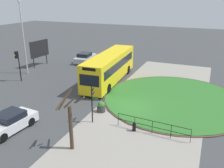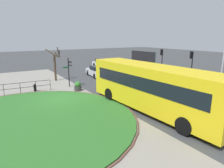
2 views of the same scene
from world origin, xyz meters
The scene contains 15 objects.
ground centered at (0.00, 0.00, 0.00)m, with size 120.00×120.00×0.00m, color #3D3F42.
sidewalk_paving centered at (0.00, -1.54, 0.01)m, with size 32.00×8.93×0.02m, color gray.
grass_island centered at (3.22, -3.06, 0.05)m, with size 13.08×13.08×0.10m, color #2D6B28.
grass_kerb_ring centered at (3.22, -3.06, 0.06)m, with size 13.39×13.39×0.11m, color brown.
signpost_directional centered at (-3.65, 2.00, 1.71)m, with size 0.76×0.70×2.97m.
bollard_foreground centered at (-3.71, -1.35, 0.38)m, with size 0.26×0.26×0.74m.
railing_grass_edge centered at (-3.56, -2.63, 0.67)m, with size 0.37×5.31×1.03m.
bus_yellow centered at (5.68, 4.57, 1.70)m, with size 11.09×2.96×3.16m.
car_near_lane centered at (-7.05, 7.02, 0.63)m, with size 4.17×2.20×1.36m.
car_far_lane centered at (-13.60, 11.30, 0.63)m, with size 3.96×1.86×1.39m.
traffic_light_near centered at (-3.23, 14.56, 2.52)m, with size 0.48×0.32×3.43m.
traffic_light_far centered at (1.69, 14.04, 2.56)m, with size 0.48×0.32×3.48m.
billboard_left centered at (-8.41, 15.81, 1.82)m, with size 5.01×0.66×2.80m.
planter_near_signpost centered at (-1.79, 2.17, 0.42)m, with size 0.71×0.71×0.93m.
street_tree_bare centered at (-7.22, 1.70, 1.96)m, with size 1.48×1.73×3.93m.
Camera 2 is at (15.29, -4.56, 5.07)m, focal length 31.44 mm.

